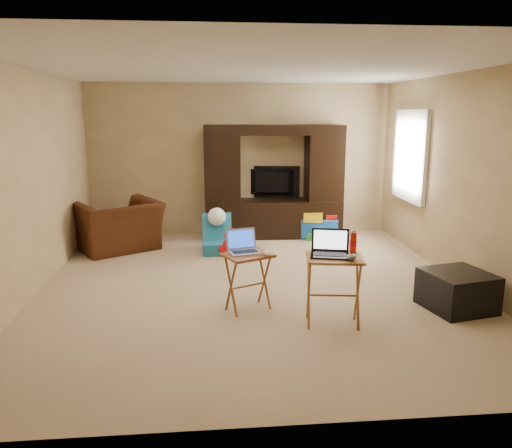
{
  "coord_description": "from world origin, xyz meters",
  "views": [
    {
      "loc": [
        -0.51,
        -5.64,
        2.01
      ],
      "look_at": [
        0.0,
        -0.2,
        0.8
      ],
      "focal_mm": 35.0,
      "sensor_mm": 36.0,
      "label": 1
    }
  ],
  "objects": [
    {
      "name": "tray_table_left",
      "position": [
        -0.13,
        -0.73,
        0.3
      ],
      "size": [
        0.58,
        0.54,
        0.6
      ],
      "primitive_type": "cube",
      "rotation": [
        0.0,
        0.0,
        0.46
      ],
      "color": "#A25D27",
      "rests_on": "floor"
    },
    {
      "name": "tray_table_right",
      "position": [
        0.65,
        -1.19,
        0.34
      ],
      "size": [
        0.58,
        0.49,
        0.69
      ],
      "primitive_type": "cube",
      "rotation": [
        0.0,
        0.0,
        -0.14
      ],
      "color": "#A66A28",
      "rests_on": "floor"
    },
    {
      "name": "ottoman",
      "position": [
        2.05,
        -0.91,
        0.2
      ],
      "size": [
        0.74,
        0.74,
        0.4
      ],
      "primitive_type": "cube",
      "rotation": [
        0.0,
        0.0,
        0.21
      ],
      "color": "black",
      "rests_on": "floor"
    },
    {
      "name": "mouse_left",
      "position": [
        0.06,
        -0.8,
        0.63
      ],
      "size": [
        0.09,
        0.13,
        0.05
      ],
      "primitive_type": "ellipsoid",
      "rotation": [
        0.0,
        0.0,
        0.14
      ],
      "color": "silver",
      "rests_on": "tray_table_left"
    },
    {
      "name": "wall_back",
      "position": [
        0.0,
        2.75,
        1.25
      ],
      "size": [
        5.0,
        0.0,
        5.0
      ],
      "primitive_type": "plane",
      "rotation": [
        1.57,
        0.0,
        0.0
      ],
      "color": "tan",
      "rests_on": "ground"
    },
    {
      "name": "entertainment_center",
      "position": [
        0.53,
        2.44,
        0.92
      ],
      "size": [
        2.25,
        0.59,
        1.84
      ],
      "primitive_type": "cube",
      "rotation": [
        0.0,
        0.0,
        -0.01
      ],
      "color": "black",
      "rests_on": "floor"
    },
    {
      "name": "child_rocker",
      "position": [
        -0.42,
        1.49,
        0.29
      ],
      "size": [
        0.45,
        0.51,
        0.58
      ],
      "primitive_type": null,
      "rotation": [
        0.0,
        0.0,
        0.04
      ],
      "color": "#186587",
      "rests_on": "floor"
    },
    {
      "name": "plush_toy",
      "position": [
        -0.22,
        1.25,
        0.21
      ],
      "size": [
        0.38,
        0.32,
        0.43
      ],
      "primitive_type": null,
      "color": "red",
      "rests_on": "floor"
    },
    {
      "name": "mouse_right",
      "position": [
        0.78,
        -1.31,
        0.72
      ],
      "size": [
        0.13,
        0.16,
        0.06
      ],
      "primitive_type": "ellipsoid",
      "rotation": [
        0.0,
        0.0,
        -0.36
      ],
      "color": "#45454A",
      "rests_on": "tray_table_right"
    },
    {
      "name": "water_bottle",
      "position": [
        0.85,
        -1.11,
        0.79
      ],
      "size": [
        0.07,
        0.07,
        0.21
      ],
      "primitive_type": "cylinder",
      "color": "red",
      "rests_on": "tray_table_right"
    },
    {
      "name": "wall_front",
      "position": [
        0.0,
        -2.75,
        1.25
      ],
      "size": [
        5.0,
        0.0,
        5.0
      ],
      "primitive_type": "plane",
      "rotation": [
        -1.57,
        0.0,
        0.0
      ],
      "color": "tan",
      "rests_on": "ground"
    },
    {
      "name": "window_pane",
      "position": [
        2.48,
        1.55,
        1.4
      ],
      "size": [
        0.0,
        1.2,
        1.2
      ],
      "primitive_type": "plane",
      "rotation": [
        1.57,
        0.0,
        -1.57
      ],
      "color": "white",
      "rests_on": "ground"
    },
    {
      "name": "laptop_left",
      "position": [
        -0.16,
        -0.7,
        0.72
      ],
      "size": [
        0.37,
        0.33,
        0.24
      ],
      "primitive_type": "cube",
      "rotation": [
        0.0,
        0.0,
        0.24
      ],
      "color": "#A9A8AD",
      "rests_on": "tray_table_left"
    },
    {
      "name": "recliner",
      "position": [
        -1.89,
        1.79,
        0.37
      ],
      "size": [
        1.49,
        1.44,
        0.74
      ],
      "primitive_type": "imported",
      "rotation": [
        0.0,
        0.0,
        3.68
      ],
      "color": "#44210E",
      "rests_on": "floor"
    },
    {
      "name": "push_toy",
      "position": [
        1.28,
        2.22,
        0.23
      ],
      "size": [
        0.7,
        0.58,
        0.45
      ],
      "primitive_type": null,
      "rotation": [
        0.0,
        0.0,
        -0.27
      ],
      "color": "blue",
      "rests_on": "floor"
    },
    {
      "name": "television",
      "position": [
        0.53,
        2.63,
        0.88
      ],
      "size": [
        0.94,
        0.27,
        0.54
      ],
      "primitive_type": "imported",
      "rotation": [
        0.0,
        0.0,
        2.98
      ],
      "color": "black",
      "rests_on": "entertainment_center"
    },
    {
      "name": "ceiling",
      "position": [
        0.0,
        0.0,
        2.5
      ],
      "size": [
        5.5,
        5.5,
        0.0
      ],
      "primitive_type": "plane",
      "rotation": [
        3.14,
        0.0,
        0.0
      ],
      "color": "silver",
      "rests_on": "ground"
    },
    {
      "name": "wall_left",
      "position": [
        -2.5,
        0.0,
        1.25
      ],
      "size": [
        0.0,
        5.5,
        5.5
      ],
      "primitive_type": "plane",
      "rotation": [
        1.57,
        0.0,
        1.57
      ],
      "color": "tan",
      "rests_on": "ground"
    },
    {
      "name": "window_frame",
      "position": [
        2.46,
        1.55,
        1.4
      ],
      "size": [
        0.06,
        1.14,
        1.34
      ],
      "primitive_type": "cube",
      "color": "white",
      "rests_on": "ground"
    },
    {
      "name": "wall_right",
      "position": [
        2.5,
        0.0,
        1.25
      ],
      "size": [
        0.0,
        5.5,
        5.5
      ],
      "primitive_type": "plane",
      "rotation": [
        1.57,
        0.0,
        -1.57
      ],
      "color": "tan",
      "rests_on": "ground"
    },
    {
      "name": "floor",
      "position": [
        0.0,
        0.0,
        0.0
      ],
      "size": [
        5.5,
        5.5,
        0.0
      ],
      "primitive_type": "plane",
      "color": "#C9AE8B",
      "rests_on": "ground"
    },
    {
      "name": "laptop_right",
      "position": [
        0.61,
        -1.17,
        0.81
      ],
      "size": [
        0.42,
        0.37,
        0.24
      ],
      "primitive_type": "cube",
      "rotation": [
        0.0,
        0.0,
        -0.25
      ],
      "color": "black",
      "rests_on": "tray_table_right"
    }
  ]
}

